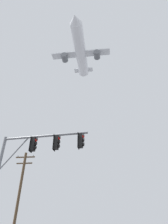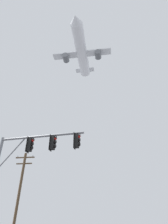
# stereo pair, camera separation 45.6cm
# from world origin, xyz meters

# --- Properties ---
(signal_pole_near) EXTENTS (5.88, 0.85, 6.61)m
(signal_pole_near) POSITION_xyz_m (-3.58, 6.42, 5.10)
(signal_pole_near) COLOR slate
(signal_pole_near) RESTS_ON ground
(utility_pole) EXTENTS (2.20, 0.28, 8.38)m
(utility_pole) POSITION_xyz_m (-7.86, 15.18, 4.48)
(utility_pole) COLOR brown
(utility_pole) RESTS_ON ground
(airplane) EXTENTS (20.00, 25.88, 7.09)m
(airplane) POSITION_xyz_m (-4.52, 38.02, 51.62)
(airplane) COLOR white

